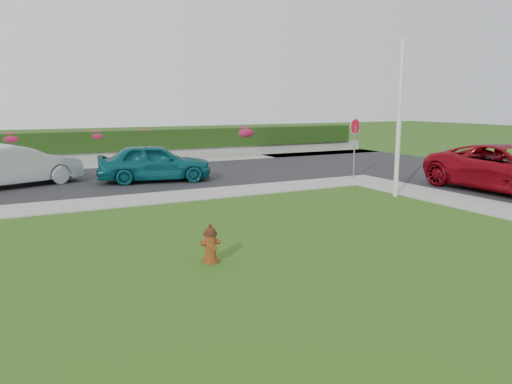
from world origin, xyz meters
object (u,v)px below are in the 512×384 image
suv_red (511,169)px  sedan_teal (155,162)px  utility_pole (399,120)px  stop_sign (355,134)px  fire_hydrant (211,244)px  sedan_silver (15,165)px

suv_red → sedan_teal: (-10.61, 8.43, -0.08)m
utility_pole → stop_sign: bearing=72.0°
sedan_teal → utility_pole: utility_pole is taller
sedan_teal → utility_pole: 9.74m
sedan_teal → stop_sign: stop_sign is taller
fire_hydrant → utility_pole: (8.54, 3.84, 2.28)m
fire_hydrant → sedan_silver: sedan_silver is taller
sedan_teal → sedan_silver: size_ratio=0.94×
sedan_teal → sedan_silver: bearing=87.5°
sedan_teal → sedan_silver: (-5.10, 1.26, 0.03)m
sedan_teal → fire_hydrant: bearing=-178.9°
fire_hydrant → utility_pole: 9.64m
fire_hydrant → utility_pole: size_ratio=0.15×
suv_red → utility_pole: size_ratio=1.16×
fire_hydrant → utility_pole: utility_pole is taller
suv_red → sedan_teal: bearing=141.2°
suv_red → sedan_silver: (-15.71, 9.69, -0.05)m
fire_hydrant → suv_red: (12.57, 2.36, 0.52)m
fire_hydrant → suv_red: suv_red is taller
utility_pole → stop_sign: utility_pole is taller
suv_red → sedan_silver: 18.46m
sedan_silver → stop_sign: size_ratio=1.89×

